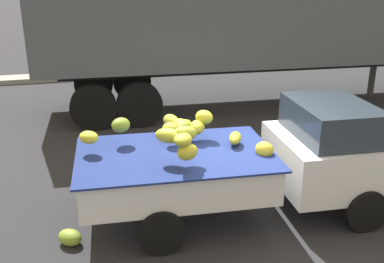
{
  "coord_description": "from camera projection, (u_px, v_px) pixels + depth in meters",
  "views": [
    {
      "loc": [
        -2.17,
        -5.85,
        3.59
      ],
      "look_at": [
        -0.64,
        0.08,
        1.32
      ],
      "focal_mm": 41.37,
      "sensor_mm": 36.0,
      "label": 1
    }
  ],
  "objects": [
    {
      "name": "ground",
      "position": [
        232.0,
        207.0,
        7.06
      ],
      "size": [
        220.0,
        220.0,
        0.0
      ],
      "primitive_type": "plane",
      "color": "#28282B"
    },
    {
      "name": "curb_strip",
      "position": [
        142.0,
        73.0,
        15.81
      ],
      "size": [
        80.0,
        0.8,
        0.16
      ],
      "primitive_type": "cube",
      "color": "gray",
      "rests_on": "ground"
    },
    {
      "name": "pickup_truck",
      "position": [
        301.0,
        155.0,
        6.8
      ],
      "size": [
        5.1,
        2.1,
        1.7
      ],
      "rotation": [
        0.0,
        0.0,
        -0.07
      ],
      "color": "white",
      "rests_on": "ground"
    },
    {
      "name": "semi_trailer",
      "position": [
        267.0,
        11.0,
        11.59
      ],
      "size": [
        12.11,
        3.15,
        3.95
      ],
      "rotation": [
        0.0,
        0.0,
        -0.05
      ],
      "color": "#4C5156",
      "rests_on": "ground"
    },
    {
      "name": "fallen_banana_bunch_near_tailgate",
      "position": [
        70.0,
        237.0,
        6.08
      ],
      "size": [
        0.44,
        0.44,
        0.21
      ],
      "primitive_type": "ellipsoid",
      "rotation": [
        0.0,
        0.0,
        2.36
      ],
      "color": "olive",
      "rests_on": "ground"
    }
  ]
}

